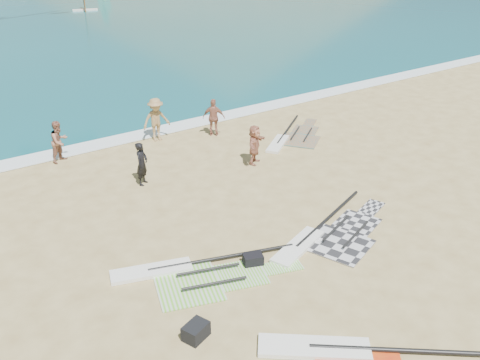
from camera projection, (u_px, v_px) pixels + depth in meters
ground at (318, 256)px, 16.28m from camera, size 300.00×300.00×0.00m
surf_line at (143, 135)px, 25.36m from camera, size 300.00×1.20×0.04m
rig_grey at (328, 236)px, 17.20m from camera, size 5.67×3.34×0.20m
rig_green at (192, 274)px, 15.37m from camera, size 5.43×3.05×0.20m
rig_orange at (292, 138)px, 24.93m from camera, size 4.72×3.74×0.20m
gear_bag_near at (196, 331)px, 13.02m from camera, size 0.74×0.65×0.40m
gear_bag_far at (253, 260)px, 15.79m from camera, size 0.68×0.57×0.34m
person_wetsuit at (142, 164)px, 20.33m from camera, size 0.74×0.71×1.71m
beachgoer_left at (59, 141)px, 22.29m from camera, size 1.08×1.01×1.78m
beachgoer_mid at (156, 120)px, 24.36m from camera, size 1.33×0.80×2.01m
beachgoer_back at (214, 117)px, 24.96m from camera, size 1.08×0.99×1.78m
beachgoer_right at (255, 145)px, 22.10m from camera, size 1.55×1.32×1.68m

